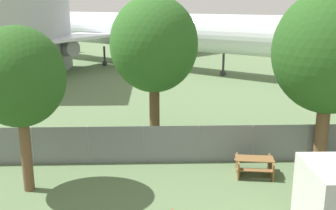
{
  "coord_description": "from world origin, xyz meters",
  "views": [
    {
      "loc": [
        -2.01,
        -6.35,
        7.2
      ],
      "look_at": [
        -1.32,
        13.81,
        2.0
      ],
      "focal_mm": 42.0,
      "sensor_mm": 36.0,
      "label": 1
    }
  ],
  "objects_px": {
    "tree_near_hangar": "(330,52)",
    "tree_behind_benches": "(154,45)",
    "tree_far_right": "(19,78)",
    "airplane": "(126,30)",
    "picnic_bench_open_grass": "(254,164)"
  },
  "relations": [
    {
      "from": "picnic_bench_open_grass",
      "to": "tree_near_hangar",
      "type": "xyz_separation_m",
      "value": [
        3.33,
        1.15,
        4.7
      ]
    },
    {
      "from": "tree_near_hangar",
      "to": "tree_far_right",
      "type": "bearing_deg",
      "value": -169.85
    },
    {
      "from": "tree_near_hangar",
      "to": "tree_behind_benches",
      "type": "xyz_separation_m",
      "value": [
        -7.64,
        3.67,
        -0.02
      ]
    },
    {
      "from": "tree_far_right",
      "to": "airplane",
      "type": "bearing_deg",
      "value": 87.18
    },
    {
      "from": "airplane",
      "to": "tree_far_right",
      "type": "bearing_deg",
      "value": -54.72
    },
    {
      "from": "airplane",
      "to": "tree_near_hangar",
      "type": "distance_m",
      "value": 33.14
    },
    {
      "from": "tree_behind_benches",
      "to": "tree_far_right",
      "type": "xyz_separation_m",
      "value": [
        -5.02,
        -5.94,
        -0.6
      ]
    },
    {
      "from": "tree_behind_benches",
      "to": "tree_far_right",
      "type": "height_order",
      "value": "tree_behind_benches"
    },
    {
      "from": "picnic_bench_open_grass",
      "to": "tree_far_right",
      "type": "xyz_separation_m",
      "value": [
        -9.32,
        -1.12,
        4.08
      ]
    },
    {
      "from": "tree_near_hangar",
      "to": "tree_behind_benches",
      "type": "distance_m",
      "value": 8.47
    },
    {
      "from": "airplane",
      "to": "tree_behind_benches",
      "type": "xyz_separation_m",
      "value": [
        3.37,
        -27.57,
        0.95
      ]
    },
    {
      "from": "airplane",
      "to": "tree_far_right",
      "type": "height_order",
      "value": "airplane"
    },
    {
      "from": "picnic_bench_open_grass",
      "to": "tree_near_hangar",
      "type": "relative_size",
      "value": 0.23
    },
    {
      "from": "airplane",
      "to": "tree_behind_benches",
      "type": "distance_m",
      "value": 27.79
    },
    {
      "from": "picnic_bench_open_grass",
      "to": "tree_behind_benches",
      "type": "height_order",
      "value": "tree_behind_benches"
    }
  ]
}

